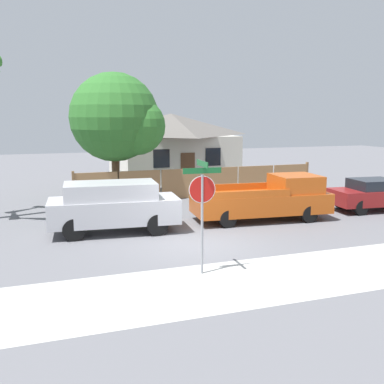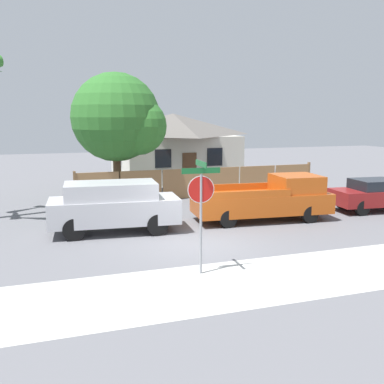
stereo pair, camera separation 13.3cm
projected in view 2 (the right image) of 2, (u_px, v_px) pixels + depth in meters
name	position (u px, v px, depth m)	size (l,w,h in m)	color
ground_plane	(198.00, 244.00, 14.86)	(80.00, 80.00, 0.00)	slate
sidewalk_strip	(246.00, 281.00, 11.50)	(36.00, 3.20, 0.01)	#B2B2AD
wooden_fence	(202.00, 183.00, 23.33)	(12.96, 0.12, 1.63)	#997047
house	(173.00, 145.00, 30.33)	(7.93, 7.48, 4.37)	beige
oak_tree	(120.00, 119.00, 22.54)	(4.68, 4.46, 6.36)	brown
red_suv	(114.00, 205.00, 16.22)	(4.77, 2.27, 1.84)	#B7B7BC
orange_pickup	(268.00, 199.00, 18.22)	(5.66, 2.49, 1.81)	#B74C14
parked_sedan	(377.00, 194.00, 20.01)	(4.16, 2.09, 1.42)	maroon
stop_sign	(201.00, 198.00, 11.75)	(1.04, 0.94, 3.04)	gray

